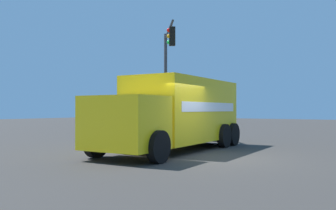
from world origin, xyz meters
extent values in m
plane|color=#33302D|center=(0.00, 0.00, 0.00)|extent=(100.00, 100.00, 0.00)
cube|color=yellow|center=(2.27, -1.77, 1.59)|extent=(2.71, 5.92, 2.49)
cube|color=yellow|center=(2.05, 2.22, 1.20)|extent=(2.50, 2.03, 1.70)
cube|color=black|center=(2.01, 3.08, 1.54)|extent=(2.02, 0.19, 0.88)
cube|color=#B2B2B7|center=(2.42, -4.56, 0.19)|extent=(2.31, 0.33, 0.21)
cube|color=white|center=(1.06, -1.83, 1.72)|extent=(0.28, 4.86, 0.36)
cube|color=white|center=(3.48, -1.70, 1.72)|extent=(0.28, 4.86, 0.36)
cylinder|color=black|center=(0.82, 2.11, 0.50)|extent=(0.33, 1.01, 1.00)
cylinder|color=black|center=(3.29, 2.24, 0.50)|extent=(0.33, 1.01, 1.00)
cylinder|color=black|center=(1.10, -3.13, 0.50)|extent=(0.33, 1.01, 1.00)
cylinder|color=black|center=(3.58, -3.00, 0.50)|extent=(0.33, 1.01, 1.00)
cylinder|color=black|center=(1.16, -4.18, 0.50)|extent=(0.33, 1.01, 1.00)
cylinder|color=black|center=(3.64, -4.04, 0.50)|extent=(0.33, 1.01, 1.00)
cylinder|color=#38383D|center=(7.16, -7.58, 3.17)|extent=(0.20, 0.20, 6.33)
cylinder|color=#38383D|center=(5.77, -5.87, 6.08)|extent=(2.87, 3.50, 0.12)
cylinder|color=#38383D|center=(4.60, -4.42, 5.96)|extent=(0.03, 0.03, 0.25)
cube|color=black|center=(4.60, -4.42, 5.36)|extent=(0.42, 0.42, 0.95)
sphere|color=red|center=(4.74, -4.31, 5.67)|extent=(0.20, 0.20, 0.20)
sphere|color=#EFA314|center=(4.74, -4.31, 5.36)|extent=(0.20, 0.20, 0.20)
sphere|color=#19CC4C|center=(4.74, -4.31, 5.05)|extent=(0.20, 0.20, 0.20)
camera|label=1|loc=(-5.45, 10.93, 1.63)|focal=38.54mm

